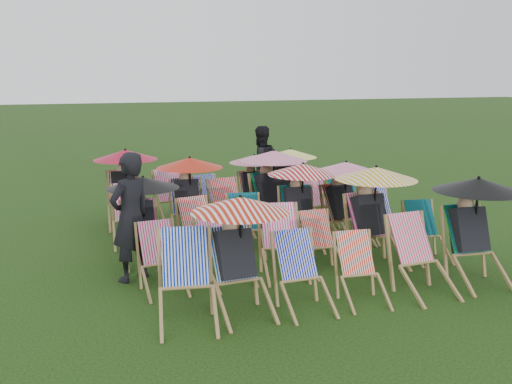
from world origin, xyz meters
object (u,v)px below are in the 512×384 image
object	(u,v)px
deckchair_0	(187,281)
deckchair_5	(477,229)
deckchair_29	(319,190)
person_rear	(260,164)
person_left	(131,217)

from	to	relation	value
deckchair_0	deckchair_5	bearing A→B (deg)	9.71
deckchair_29	person_rear	distance (m)	1.49
person_left	person_rear	bearing A→B (deg)	-162.06
deckchair_0	person_rear	world-z (taller)	person_rear
deckchair_0	deckchair_29	xyz separation A→B (m)	(3.79, 4.58, -0.10)
person_left	person_rear	distance (m)	5.20
deckchair_0	person_rear	bearing A→B (deg)	72.32
person_left	deckchair_0	bearing A→B (deg)	71.10
deckchair_0	person_rear	xyz separation A→B (m)	(2.88, 5.67, 0.33)
person_left	deckchair_5	bearing A→B (deg)	127.00
person_left	person_rear	xyz separation A→B (m)	(3.28, 4.04, -0.04)
deckchair_0	deckchair_29	size ratio (longest dim) A/B	1.26
deckchair_0	person_left	distance (m)	1.72
deckchair_5	deckchair_29	size ratio (longest dim) A/B	1.75
deckchair_5	deckchair_29	bearing A→B (deg)	97.91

